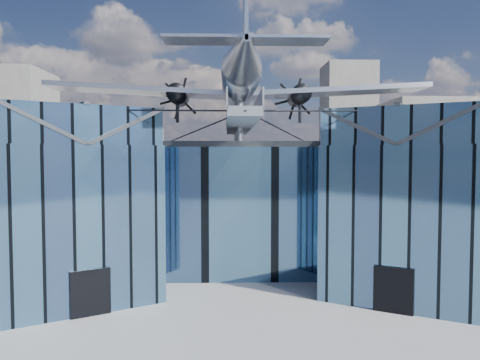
{
  "coord_description": "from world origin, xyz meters",
  "views": [
    {
      "loc": [
        -0.92,
        -30.23,
        8.89
      ],
      "look_at": [
        0.0,
        2.0,
        7.2
      ],
      "focal_mm": 35.0,
      "sensor_mm": 36.0,
      "label": 1
    }
  ],
  "objects": [
    {
      "name": "museum",
      "position": [
        0.0,
        5.82,
        5.54
      ],
      "size": [
        32.88,
        24.5,
        17.6
      ],
      "color": "#466B8F",
      "rests_on": "ground"
    },
    {
      "name": "tree_side_w",
      "position": [
        -19.88,
        12.47,
        3.46
      ],
      "size": [
        4.19,
        4.19,
        5.12
      ],
      "rotation": [
        0.0,
        0.0,
        0.35
      ],
      "color": "#321F14",
      "rests_on": "ground"
    },
    {
      "name": "ground_plane",
      "position": [
        0.0,
        0.0,
        0.0
      ],
      "size": [
        120.0,
        120.0,
        0.0
      ],
      "primitive_type": "plane",
      "color": "gray"
    },
    {
      "name": "bg_towers",
      "position": [
        1.45,
        50.49,
        10.01
      ],
      "size": [
        77.0,
        24.5,
        26.0
      ],
      "color": "slate",
      "rests_on": "ground"
    }
  ]
}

